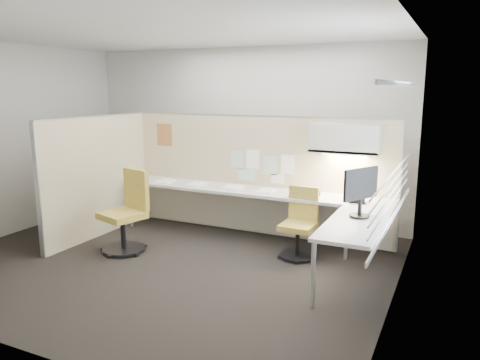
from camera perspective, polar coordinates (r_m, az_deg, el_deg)
The scene contains 26 objects.
floor at distance 6.11m, azimuth -8.94°, elevation -9.72°, with size 5.50×4.50×0.01m, color black.
ceiling at distance 5.75m, azimuth -9.83°, elevation 17.46°, with size 5.50×4.50×0.01m, color white.
wall_back at distance 7.71m, azimuth 0.20°, elevation 5.53°, with size 5.50×0.02×2.80m, color beige.
wall_left at distance 7.66m, azimuth -26.61°, elevation 4.31°, with size 0.02×4.50×2.80m, color beige.
wall_right at distance 4.78m, azimuth 18.92°, elevation 1.41°, with size 0.02×4.50×2.80m, color beige.
window_pane at distance 4.76m, azimuth 18.73°, elevation 3.21°, with size 0.01×2.80×1.30m, color #9FADB9.
partition_back at distance 6.97m, azimuth 2.02°, elevation 0.55°, with size 4.10×0.06×1.75m, color beige.
partition_left at distance 7.16m, azimuth -16.87°, elevation 0.36°, with size 0.06×2.20×1.75m, color beige.
desk at distance 6.46m, azimuth 3.44°, elevation -2.80°, with size 4.00×2.07×0.73m.
overhead_bin at distance 6.27m, azimuth 12.74°, elevation 4.95°, with size 0.90×0.36×0.38m, color beige.
task_light_strip at distance 6.29m, azimuth 12.65°, elevation 3.05°, with size 0.60×0.06×0.02m, color #FFEABF.
pinned_papers at distance 6.88m, azimuth 2.53°, elevation 1.75°, with size 1.01×0.00×0.47m.
poster at distance 7.63m, azimuth -9.20°, elevation 5.48°, with size 0.28×0.00×0.35m, color orange.
chair_left at distance 6.44m, azimuth -13.58°, elevation -4.07°, with size 0.63×0.64×1.07m.
chair_right at distance 6.11m, azimuth 7.29°, elevation -5.49°, with size 0.47×0.47×0.89m.
monitor at distance 5.36m, azimuth 14.50°, elevation -1.11°, with size 0.28×0.48×0.56m.
phone at distance 6.13m, azimuth 14.02°, elevation -2.15°, with size 0.24×0.22×0.12m.
stapler at distance 6.39m, azimuth 8.26°, elevation -1.64°, with size 0.14×0.04×0.05m, color black.
tape_dispenser at distance 6.40m, azimuth 9.31°, elevation -1.60°, with size 0.10×0.06×0.06m, color black.
coat_hook at distance 6.64m, azimuth -21.71°, elevation 4.02°, with size 0.18×0.43×1.30m.
paper_stack_0 at distance 7.29m, azimuth -9.06°, elevation -0.17°, with size 0.23×0.30×0.03m, color white.
paper_stack_1 at distance 7.06m, azimuth -5.21°, elevation -0.47°, with size 0.23×0.30×0.02m, color white.
paper_stack_2 at distance 6.74m, azimuth -0.86°, elevation -0.92°, with size 0.23×0.30×0.03m, color white.
paper_stack_3 at distance 6.59m, azimuth 3.22°, elevation -1.31°, with size 0.23×0.30×0.01m, color white.
paper_stack_4 at distance 6.36m, azimuth 7.28°, elevation -1.77°, with size 0.23×0.30×0.03m, color white.
paper_stack_5 at distance 5.64m, azimuth 15.31°, elevation -3.81°, with size 0.23×0.30×0.02m, color white.
Camera 1 is at (3.26, -4.69, 2.16)m, focal length 35.00 mm.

